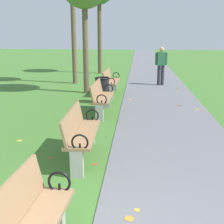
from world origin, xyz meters
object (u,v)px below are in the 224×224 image
park_bench_2 (81,133)px  trash_bin (102,90)px  park_bench_4 (111,81)px  pedestrian_walking (161,64)px  park_bench_3 (101,97)px

park_bench_2 → trash_bin: size_ratio=1.92×
park_bench_4 → pedestrian_walking: bearing=46.6°
park_bench_2 → park_bench_4: 5.90m
park_bench_2 → pedestrian_walking: 8.24m
park_bench_2 → park_bench_4: (0.00, 5.90, 0.00)m
park_bench_4 → pedestrian_walking: size_ratio=1.00×
pedestrian_walking → trash_bin: 4.16m
park_bench_4 → pedestrian_walking: 2.91m
trash_bin → park_bench_4: bearing=84.2°
park_bench_2 → park_bench_3: (-0.00, 3.05, 0.00)m
park_bench_3 → trash_bin: size_ratio=1.91×
park_bench_3 → park_bench_4: (0.00, 2.85, 0.00)m
park_bench_3 → pedestrian_walking: (1.98, 4.94, 0.44)m
park_bench_2 → park_bench_4: bearing=90.0°
park_bench_2 → trash_bin: 4.45m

